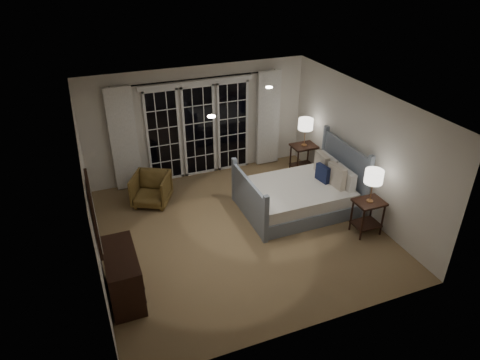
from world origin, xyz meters
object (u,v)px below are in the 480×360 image
object	(u,v)px
nightstand_right	(303,155)
dresser	(123,275)
lamp_right	(306,124)
nightstand_left	(368,212)
lamp_left	(374,177)
armchair	(151,189)
bed	(300,194)

from	to	relation	value
nightstand_right	dresser	size ratio (longest dim) A/B	0.64
nightstand_right	lamp_right	bearing A→B (deg)	0.00
nightstand_left	lamp_left	bearing A→B (deg)	14.04
armchair	dresser	size ratio (longest dim) A/B	0.65
bed	armchair	size ratio (longest dim) A/B	2.97
lamp_left	lamp_right	world-z (taller)	lamp_right
bed	lamp_left	world-z (taller)	lamp_left
bed	lamp_right	world-z (taller)	lamp_right
lamp_left	dresser	bearing A→B (deg)	-179.71
bed	lamp_left	size ratio (longest dim) A/B	3.44
lamp_left	armchair	xyz separation A→B (m)	(-3.48, 2.46, -0.85)
lamp_right	dresser	bearing A→B (deg)	-150.43
nightstand_left	nightstand_right	xyz separation A→B (m)	(0.04, 2.49, 0.03)
nightstand_left	dresser	distance (m)	4.38
lamp_right	nightstand_left	bearing A→B (deg)	-90.91
nightstand_left	lamp_left	size ratio (longest dim) A/B	1.08
bed	dresser	bearing A→B (deg)	-161.62
nightstand_right	dresser	xyz separation A→B (m)	(-4.42, -2.51, -0.08)
armchair	bed	bearing A→B (deg)	2.99
bed	lamp_right	xyz separation A→B (m)	(0.77, 1.30, 0.90)
bed	armchair	xyz separation A→B (m)	(-2.74, 1.27, 0.01)
bed	nightstand_right	bearing A→B (deg)	59.16
nightstand_left	dresser	bearing A→B (deg)	-179.71
bed	nightstand_right	size ratio (longest dim) A/B	3.02
nightstand_right	nightstand_left	bearing A→B (deg)	-90.91
lamp_left	armchair	distance (m)	4.34
nightstand_right	lamp_left	world-z (taller)	lamp_left
nightstand_right	armchair	size ratio (longest dim) A/B	0.98
lamp_right	armchair	bearing A→B (deg)	-179.56
lamp_right	armchair	distance (m)	3.63
nightstand_left	lamp_right	xyz separation A→B (m)	(0.04, 2.49, 0.77)
armchair	lamp_left	bearing A→B (deg)	-7.44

